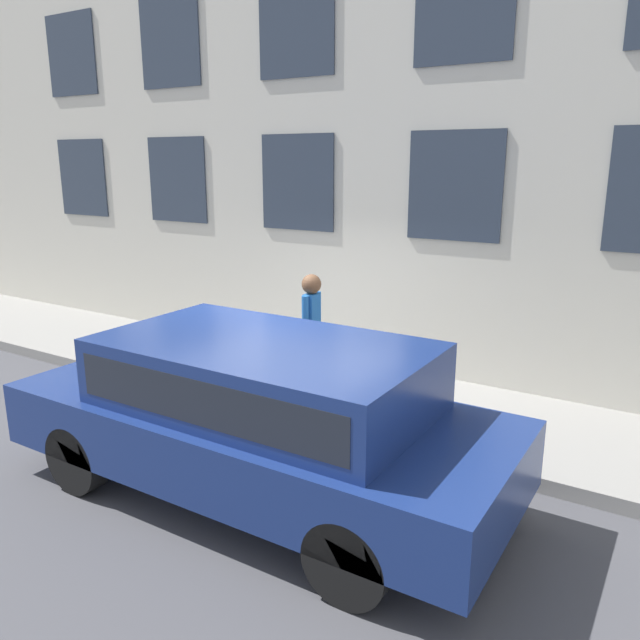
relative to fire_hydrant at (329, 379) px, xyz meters
name	(u,v)px	position (x,y,z in m)	size (l,w,h in m)	color
ground_plane	(282,425)	(-0.57, 0.35, -0.52)	(80.00, 80.00, 0.00)	#47474C
sidewalk	(329,391)	(0.60, 0.35, -0.44)	(2.33, 60.00, 0.17)	gray
building_facade	(377,123)	(1.91, 0.35, 3.27)	(0.33, 40.00, 7.58)	beige
fire_hydrant	(329,379)	(0.00, 0.00, 0.00)	(0.34, 0.45, 0.69)	gray
person	(312,322)	(0.26, 0.43, 0.64)	(0.40, 0.26, 1.65)	navy
parked_truck_navy_near	(259,407)	(-2.07, -0.46, 0.42)	(2.05, 5.06, 1.63)	black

